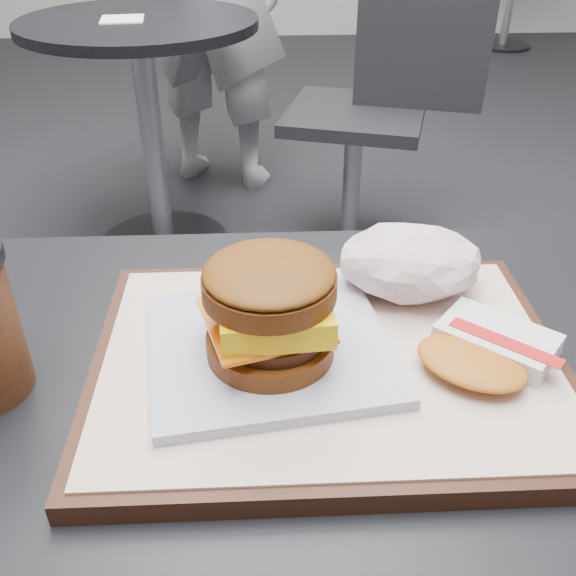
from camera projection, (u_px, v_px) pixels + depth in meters
The scene contains 8 objects.
customer_table at pixel (278, 570), 0.58m from camera, with size 0.80×0.60×0.77m.
serving_tray at pixel (328, 363), 0.52m from camera, with size 0.38×0.28×0.02m.
breakfast_sandwich at pixel (271, 319), 0.49m from camera, with size 0.21×0.20×0.09m.
hash_brown at pixel (486, 349), 0.51m from camera, with size 0.14×0.13×0.02m.
crumpled_wrapper at pixel (411, 262), 0.58m from camera, with size 0.13×0.10×0.06m, color silver, non-canonical shape.
neighbor_table at pixel (146, 87), 1.96m from camera, with size 0.70×0.70×0.75m.
napkin at pixel (122, 19), 1.83m from camera, with size 0.12×0.12×0.00m, color white.
neighbor_chair at pixel (378, 99), 2.00m from camera, with size 0.65×0.52×0.88m.
Camera 1 is at (-0.01, -0.34, 1.12)m, focal length 40.00 mm.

